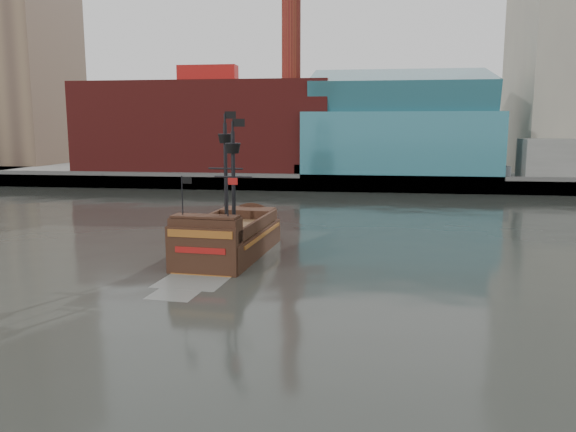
# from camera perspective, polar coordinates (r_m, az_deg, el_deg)

# --- Properties ---
(ground) EXTENTS (400.00, 400.00, 0.00)m
(ground) POSITION_cam_1_polar(r_m,az_deg,el_deg) (25.31, -4.97, -14.05)
(ground) COLOR #272A25
(ground) RESTS_ON ground
(promenade_far) EXTENTS (220.00, 60.00, 2.00)m
(promenade_far) POSITION_cam_1_polar(r_m,az_deg,el_deg) (115.10, 5.52, 4.68)
(promenade_far) COLOR slate
(promenade_far) RESTS_ON ground
(seawall) EXTENTS (220.00, 1.00, 2.60)m
(seawall) POSITION_cam_1_polar(r_m,az_deg,el_deg) (85.74, 4.56, 3.36)
(seawall) COLOR #4C4C49
(seawall) RESTS_ON ground
(skyline) EXTENTS (149.00, 45.00, 62.00)m
(skyline) POSITION_cam_1_polar(r_m,az_deg,el_deg) (108.17, 8.40, 16.84)
(skyline) COLOR brown
(skyline) RESTS_ON promenade_far
(pirate_ship) EXTENTS (5.99, 16.16, 11.86)m
(pirate_ship) POSITION_cam_1_polar(r_m,az_deg,el_deg) (43.63, -5.98, -2.63)
(pirate_ship) COLOR black
(pirate_ship) RESTS_ON ground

